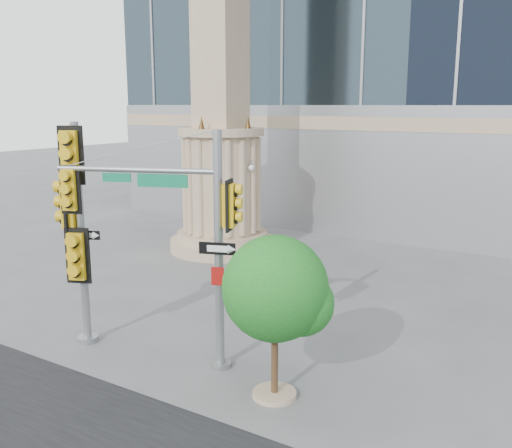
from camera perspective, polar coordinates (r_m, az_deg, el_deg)
The scene contains 5 objects.
ground at distance 14.05m, azimuth -4.58°, elevation -13.62°, with size 120.00×120.00×0.00m, color #545456.
monument at distance 23.50m, azimuth -3.52°, elevation 10.59°, with size 4.40×4.40×16.60m.
main_signal_pole at distance 13.03m, azimuth -7.99°, elevation 0.14°, with size 4.10×1.78×5.51m.
secondary_signal_pole at distance 14.73m, azimuth -17.61°, elevation 0.64°, with size 1.06×0.77×5.63m.
street_tree at distance 11.64m, azimuth 2.15°, elevation -6.91°, with size 2.23×2.18×3.48m.
Camera 1 is at (7.61, -10.15, 6.04)m, focal length 40.00 mm.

